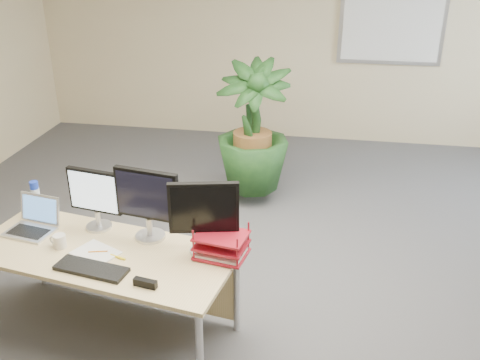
% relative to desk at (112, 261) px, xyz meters
% --- Properties ---
extents(floor, '(8.00, 8.00, 0.00)m').
position_rel_desk_xyz_m(floor, '(0.92, 0.19, -0.54)').
color(floor, '#404044').
rests_on(floor, ground).
extents(back_wall, '(7.00, 0.04, 2.70)m').
position_rel_desk_xyz_m(back_wall, '(0.92, 4.19, 0.81)').
color(back_wall, beige).
rests_on(back_wall, floor).
extents(whiteboard, '(1.30, 0.04, 0.95)m').
position_rel_desk_xyz_m(whiteboard, '(2.12, 4.16, 1.01)').
color(whiteboard, '#ACABB0').
rests_on(whiteboard, back_wall).
extents(desk, '(1.89, 1.04, 0.69)m').
position_rel_desk_xyz_m(desk, '(0.00, 0.00, 0.00)').
color(desk, '#D1BA7B').
rests_on(desk, floor).
extents(floor_plant, '(0.85, 0.85, 1.50)m').
position_rel_desk_xyz_m(floor_plant, '(0.66, 2.16, 0.21)').
color(floor_plant, '#123415').
rests_on(floor_plant, floor).
extents(monitor_left, '(0.41, 0.19, 0.45)m').
position_rel_desk_xyz_m(monitor_left, '(-0.16, 0.20, 0.40)').
color(monitor_left, silver).
rests_on(monitor_left, desk).
extents(monitor_right, '(0.46, 0.21, 0.52)m').
position_rel_desk_xyz_m(monitor_right, '(0.25, 0.13, 0.44)').
color(monitor_right, silver).
rests_on(monitor_right, desk).
extents(monitor_dark, '(0.46, 0.21, 0.51)m').
position_rel_desk_xyz_m(monitor_dark, '(0.67, 0.02, 0.43)').
color(monitor_dark, silver).
rests_on(monitor_dark, desk).
extents(laptop, '(0.37, 0.33, 0.23)m').
position_rel_desk_xyz_m(laptop, '(-0.61, 0.10, 0.20)').
color(laptop, silver).
rests_on(laptop, desk).
extents(keyboard, '(0.49, 0.23, 0.03)m').
position_rel_desk_xyz_m(keyboard, '(0.01, -0.32, 0.16)').
color(keyboard, black).
rests_on(keyboard, desk).
extents(coffee_mug, '(0.12, 0.08, 0.09)m').
position_rel_desk_xyz_m(coffee_mug, '(-0.32, -0.10, 0.19)').
color(coffee_mug, silver).
rests_on(coffee_mug, desk).
extents(spiral_notebook, '(0.35, 0.32, 0.01)m').
position_rel_desk_xyz_m(spiral_notebook, '(-0.04, -0.14, 0.15)').
color(spiral_notebook, white).
rests_on(spiral_notebook, desk).
extents(orange_pen, '(0.13, 0.04, 0.01)m').
position_rel_desk_xyz_m(orange_pen, '(-0.03, -0.13, 0.16)').
color(orange_pen, orange).
rests_on(orange_pen, spiral_notebook).
extents(yellow_highlighter, '(0.12, 0.05, 0.02)m').
position_rel_desk_xyz_m(yellow_highlighter, '(0.12, -0.16, 0.15)').
color(yellow_highlighter, yellow).
rests_on(yellow_highlighter, desk).
extents(water_bottle, '(0.07, 0.07, 0.26)m').
position_rel_desk_xyz_m(water_bottle, '(-0.70, 0.33, 0.27)').
color(water_bottle, silver).
rests_on(water_bottle, desk).
extents(letter_tray, '(0.37, 0.30, 0.16)m').
position_rel_desk_xyz_m(letter_tray, '(0.79, -0.02, 0.21)').
color(letter_tray, maroon).
rests_on(letter_tray, desk).
extents(stapler, '(0.15, 0.06, 0.05)m').
position_rel_desk_xyz_m(stapler, '(0.40, -0.42, 0.17)').
color(stapler, black).
rests_on(stapler, desk).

